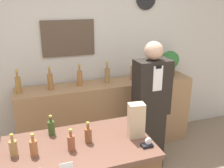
% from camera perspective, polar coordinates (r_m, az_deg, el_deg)
% --- Properties ---
extents(back_wall, '(5.20, 0.09, 2.70)m').
position_cam_1_polar(back_wall, '(3.41, -6.19, 7.30)').
color(back_wall, beige).
rests_on(back_wall, ground_plane).
extents(back_shelf, '(2.39, 0.41, 0.97)m').
position_cam_1_polar(back_shelf, '(3.51, -0.90, -7.26)').
color(back_shelf, '#9E754C').
rests_on(back_shelf, ground_plane).
extents(shopkeeper, '(0.40, 0.25, 1.60)m').
position_cam_1_polar(shopkeeper, '(3.02, 8.81, -5.52)').
color(shopkeeper, black).
rests_on(shopkeeper, ground_plane).
extents(potted_plant, '(0.25, 0.25, 0.36)m').
position_cam_1_polar(potted_plant, '(3.70, 13.12, 5.03)').
color(potted_plant, '#4C3D2D').
rests_on(potted_plant, back_shelf).
extents(paper_bag, '(0.14, 0.11, 0.30)m').
position_cam_1_polar(paper_bag, '(2.11, 5.55, -8.27)').
color(paper_bag, tan).
rests_on(paper_bag, display_counter).
extents(tape_dispenser, '(0.09, 0.06, 0.07)m').
position_cam_1_polar(tape_dispenser, '(2.05, 8.11, -13.39)').
color(tape_dispenser, black).
rests_on(tape_dispenser, display_counter).
extents(price_card_right, '(0.09, 0.02, 0.06)m').
position_cam_1_polar(price_card_right, '(1.81, -10.38, -18.13)').
color(price_card_right, white).
rests_on(price_card_right, display_counter).
extents(counter_bottle_0, '(0.06, 0.06, 0.18)m').
position_cam_1_polar(counter_bottle_0, '(2.04, -21.63, -13.35)').
color(counter_bottle_0, '#9D7441').
rests_on(counter_bottle_0, display_counter).
extents(counter_bottle_1, '(0.06, 0.06, 0.18)m').
position_cam_1_polar(counter_bottle_1, '(1.99, -17.48, -13.63)').
color(counter_bottle_1, '#A36137').
rests_on(counter_bottle_1, display_counter).
extents(counter_bottle_2, '(0.06, 0.06, 0.18)m').
position_cam_1_polar(counter_bottle_2, '(2.22, -13.70, -9.63)').
color(counter_bottle_2, '#354B1E').
rests_on(counter_bottle_2, display_counter).
extents(counter_bottle_3, '(0.06, 0.06, 0.18)m').
position_cam_1_polar(counter_bottle_3, '(1.99, -9.32, -13.01)').
color(counter_bottle_3, brown).
rests_on(counter_bottle_3, display_counter).
extents(counter_bottle_4, '(0.06, 0.06, 0.18)m').
position_cam_1_polar(counter_bottle_4, '(2.07, -5.46, -11.45)').
color(counter_bottle_4, brown).
rests_on(counter_bottle_4, display_counter).
extents(shelf_bottle_0, '(0.07, 0.07, 0.29)m').
position_cam_1_polar(shelf_bottle_0, '(3.15, -20.65, -0.06)').
color(shelf_bottle_0, olive).
rests_on(shelf_bottle_0, back_shelf).
extents(shelf_bottle_1, '(0.07, 0.07, 0.29)m').
position_cam_1_polar(shelf_bottle_1, '(3.15, -13.94, 0.66)').
color(shelf_bottle_1, '#9B6534').
rests_on(shelf_bottle_1, back_shelf).
extents(shelf_bottle_2, '(0.07, 0.07, 0.29)m').
position_cam_1_polar(shelf_bottle_2, '(3.21, -7.39, 1.44)').
color(shelf_bottle_2, '#A26633').
rests_on(shelf_bottle_2, back_shelf).
extents(shelf_bottle_3, '(0.07, 0.07, 0.29)m').
position_cam_1_polar(shelf_bottle_3, '(3.30, -1.10, 2.11)').
color(shelf_bottle_3, olive).
rests_on(shelf_bottle_3, back_shelf).
extents(shelf_bottle_4, '(0.07, 0.07, 0.29)m').
position_cam_1_polar(shelf_bottle_4, '(3.44, 4.77, 2.71)').
color(shelf_bottle_4, '#A46A3E').
rests_on(shelf_bottle_4, back_shelf).
extents(shelf_bottle_5, '(0.07, 0.07, 0.29)m').
position_cam_1_polar(shelf_bottle_5, '(3.59, 10.28, 3.19)').
color(shelf_bottle_5, '#A4703E').
rests_on(shelf_bottle_5, back_shelf).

